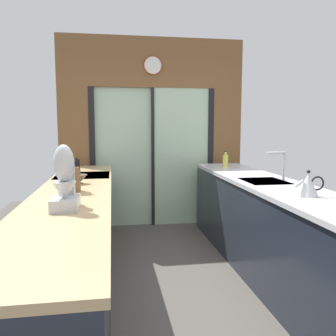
{
  "coord_description": "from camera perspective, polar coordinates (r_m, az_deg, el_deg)",
  "views": [
    {
      "loc": [
        -0.59,
        -2.65,
        1.45
      ],
      "look_at": [
        -0.06,
        0.61,
        1.06
      ],
      "focal_mm": 37.39,
      "sensor_mm": 36.0,
      "label": 1
    }
  ],
  "objects": [
    {
      "name": "ground_plane",
      "position": [
        3.61,
        1.05,
        -17.07
      ],
      "size": [
        5.04,
        7.6,
        0.02
      ],
      "primitive_type": "cube",
      "color": "#4C4742"
    },
    {
      "name": "back_wall_unit",
      "position": [
        5.09,
        -2.53,
        7.59
      ],
      "size": [
        2.64,
        0.12,
        2.7
      ],
      "color": "brown",
      "rests_on": "ground_plane"
    },
    {
      "name": "left_counter_run",
      "position": [
        2.97,
        -15.23,
        -12.86
      ],
      "size": [
        0.62,
        3.8,
        0.92
      ],
      "color": "#1E232D",
      "rests_on": "ground_plane"
    },
    {
      "name": "right_counter_run",
      "position": [
        3.46,
        17.25,
        -10.15
      ],
      "size": [
        0.62,
        3.8,
        0.92
      ],
      "color": "#1E232D",
      "rests_on": "ground_plane"
    },
    {
      "name": "sink_faucet",
      "position": [
        3.62,
        17.98,
        1.02
      ],
      "size": [
        0.19,
        0.02,
        0.29
      ],
      "color": "#B7BABC",
      "rests_on": "right_counter_run"
    },
    {
      "name": "oven_range",
      "position": [
        4.04,
        -13.53,
        -7.68
      ],
      "size": [
        0.6,
        0.6,
        0.92
      ],
      "color": "black",
      "rests_on": "ground_plane"
    },
    {
      "name": "mixing_bowl",
      "position": [
        3.36,
        -14.22,
        -1.73
      ],
      "size": [
        0.14,
        0.14,
        0.09
      ],
      "color": "#514C47",
      "rests_on": "left_counter_run"
    },
    {
      "name": "knife_block",
      "position": [
        2.94,
        -14.95,
        -1.7
      ],
      "size": [
        0.09,
        0.14,
        0.28
      ],
      "color": "brown",
      "rests_on": "left_counter_run"
    },
    {
      "name": "stand_mixer",
      "position": [
        2.35,
        -16.45,
        -2.6
      ],
      "size": [
        0.17,
        0.27,
        0.42
      ],
      "color": "#B7BABC",
      "rests_on": "left_counter_run"
    },
    {
      "name": "kettle",
      "position": [
        2.88,
        21.88,
        -2.53
      ],
      "size": [
        0.25,
        0.16,
        0.2
      ],
      "color": "#B7BABC",
      "rests_on": "right_counter_run"
    },
    {
      "name": "soap_bottle_far",
      "position": [
        4.67,
        9.35,
        1.24
      ],
      "size": [
        0.07,
        0.07,
        0.21
      ],
      "color": "#D1CC4C",
      "rests_on": "right_counter_run"
    }
  ]
}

